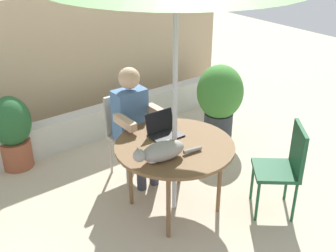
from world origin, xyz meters
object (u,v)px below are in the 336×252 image
at_px(chair_empty, 286,163).
at_px(potted_plant_by_chair, 220,98).
at_px(patio_table, 175,149).
at_px(person_seated, 134,119).
at_px(cat, 161,152).
at_px(laptop, 163,128).
at_px(potted_plant_corner, 12,130).
at_px(chair_occupied, 127,128).

xyz_separation_m(chair_empty, potted_plant_by_chair, (0.55, 1.45, 0.02)).
height_order(patio_table, potted_plant_by_chair, potted_plant_by_chair).
height_order(person_seated, potted_plant_by_chair, person_seated).
bearing_deg(person_seated, patio_table, -90.00).
bearing_deg(cat, laptop, 51.33).
bearing_deg(person_seated, laptop, -85.72).
relative_size(laptop, potted_plant_by_chair, 0.31).
xyz_separation_m(potted_plant_by_chair, potted_plant_corner, (-2.30, 0.90, -0.10)).
bearing_deg(cat, patio_table, 28.27).
xyz_separation_m(chair_occupied, person_seated, (0.00, -0.16, 0.17)).
distance_m(person_seated, cat, 0.86).
xyz_separation_m(chair_occupied, potted_plant_by_chair, (1.34, -0.04, 0.02)).
relative_size(person_seated, cat, 1.93).
distance_m(person_seated, laptop, 0.45).
xyz_separation_m(person_seated, potted_plant_by_chair, (1.34, 0.12, -0.14)).
relative_size(patio_table, laptop, 3.60).
xyz_separation_m(person_seated, cat, (-0.26, -0.82, 0.09)).
bearing_deg(potted_plant_corner, person_seated, -46.47).
bearing_deg(patio_table, cat, -151.73).
height_order(person_seated, potted_plant_corner, person_seated).
distance_m(patio_table, chair_occupied, 0.84).
bearing_deg(laptop, potted_plant_corner, 124.27).
bearing_deg(laptop, person_seated, 94.28).
bearing_deg(patio_table, chair_empty, -39.86).
height_order(patio_table, potted_plant_corner, potted_plant_corner).
height_order(laptop, cat, laptop).
bearing_deg(chair_empty, person_seated, 120.63).
bearing_deg(chair_occupied, cat, -105.07).
relative_size(chair_empty, laptop, 2.95).
relative_size(chair_occupied, cat, 1.41).
bearing_deg(person_seated, potted_plant_by_chair, 4.97).
relative_size(laptop, potted_plant_corner, 0.36).
bearing_deg(chair_empty, potted_plant_by_chair, 69.37).
xyz_separation_m(chair_occupied, chair_empty, (0.79, -1.50, 0.00)).
bearing_deg(potted_plant_by_chair, chair_empty, -110.63).
xyz_separation_m(laptop, cat, (-0.30, -0.37, 0.02)).
bearing_deg(laptop, potted_plant_by_chair, 23.36).
bearing_deg(laptop, patio_table, -98.34).
bearing_deg(laptop, chair_occupied, 93.17).
relative_size(potted_plant_by_chair, potted_plant_corner, 1.14).
distance_m(cat, potted_plant_by_chair, 1.87).
relative_size(chair_occupied, chair_empty, 1.00).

